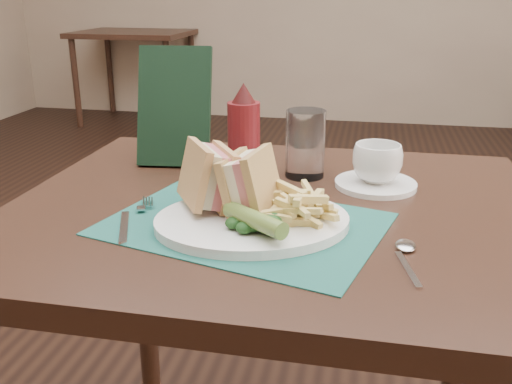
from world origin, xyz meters
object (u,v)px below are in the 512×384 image
sandwich_half_a (195,177)px  coffee_cup (377,163)px  table_main (272,384)px  plate (252,221)px  table_bg_left (137,77)px  drinking_glass (305,144)px  placemat (244,224)px  sandwich_half_b (237,180)px  saucer (376,184)px  ketchup_bottle (244,133)px  check_presenter (174,107)px

sandwich_half_a → coffee_cup: size_ratio=1.16×
table_main → plate: size_ratio=3.00×
table_bg_left → drinking_glass: bearing=-62.3°
placemat → sandwich_half_b: size_ratio=4.10×
plate → saucer: bearing=32.8°
placemat → table_main: bearing=72.8°
table_main → ketchup_bottle: 0.49m
sandwich_half_b → table_bg_left: bearing=125.1°
ketchup_bottle → coffee_cup: bearing=2.6°
saucer → sandwich_half_a: bearing=-143.0°
ketchup_bottle → check_presenter: size_ratio=0.76×
saucer → placemat: bearing=-132.0°
table_bg_left → drinking_glass: 3.97m
placemat → drinking_glass: 0.27m
placemat → sandwich_half_a: sandwich_half_a is taller
placemat → check_presenter: (-0.21, 0.30, 0.12)m
plate → sandwich_half_b: (-0.03, 0.02, 0.06)m
drinking_glass → check_presenter: check_presenter is taller
sandwich_half_b → table_main: bearing=72.4°
check_presenter → ketchup_bottle: bearing=-34.2°
table_bg_left → plate: size_ratio=3.00×
plate → check_presenter: (-0.23, 0.31, 0.11)m
ketchup_bottle → check_presenter: 0.19m
placemat → sandwich_half_b: bearing=133.8°
plate → sandwich_half_a: 0.11m
placemat → ketchup_bottle: ketchup_bottle is taller
plate → saucer: 0.30m
drinking_glass → ketchup_bottle: size_ratio=0.70×
table_main → sandwich_half_a: bearing=-141.3°
placemat → ketchup_bottle: (-0.05, 0.21, 0.09)m
plate → placemat: bearing=134.8°
saucer → plate: bearing=-129.0°
sandwich_half_a → sandwich_half_b: size_ratio=1.04×
sandwich_half_b → check_presenter: size_ratio=0.41×
drinking_glass → ketchup_bottle: (-0.11, -0.05, 0.03)m
table_bg_left → coffee_cup: coffee_cup is taller
sandwich_half_b → ketchup_bottle: size_ratio=0.54×
plate → drinking_glass: size_ratio=2.31×
placemat → saucer: size_ratio=2.76×
sandwich_half_b → saucer: sandwich_half_b is taller
table_bg_left → check_presenter: check_presenter is taller
sandwich_half_a → plate: bearing=-43.0°
placemat → coffee_cup: 0.30m
placemat → sandwich_half_a: (-0.08, 0.01, 0.07)m
check_presenter → table_bg_left: bearing=108.0°
table_main → plate: 0.40m
table_main → table_bg_left: 4.07m
drinking_glass → coffee_cup: bearing=-15.0°
coffee_cup → ketchup_bottle: (-0.25, -0.01, 0.05)m
sandwich_half_a → placemat: bearing=-39.8°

